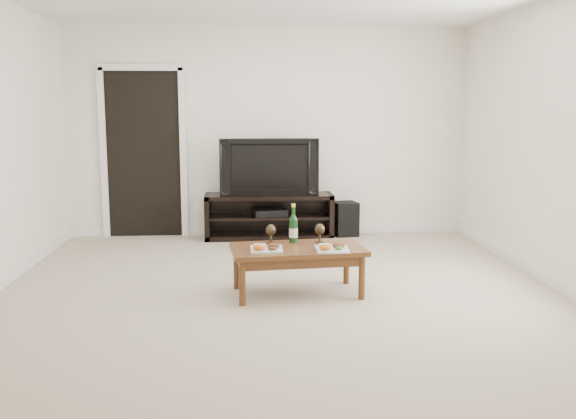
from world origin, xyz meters
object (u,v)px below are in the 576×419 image
Objects in this scene: media_console at (269,216)px; television at (269,166)px; coffee_table at (297,270)px; subwoofer at (345,219)px.

media_console is 1.31× the size of television.
television reaches higher than coffee_table.
subwoofer is 0.38× the size of coffee_table.
media_console is at bearing 93.69° from coffee_table.
coffee_table is at bearing -86.31° from media_console.
media_console is at bearing 0.00° from television.
coffee_table is (0.16, -2.42, -0.07)m from media_console.
subwoofer is at bearing 4.90° from media_console.
media_console is 0.97m from subwoofer.
coffee_table is at bearing -87.23° from television.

